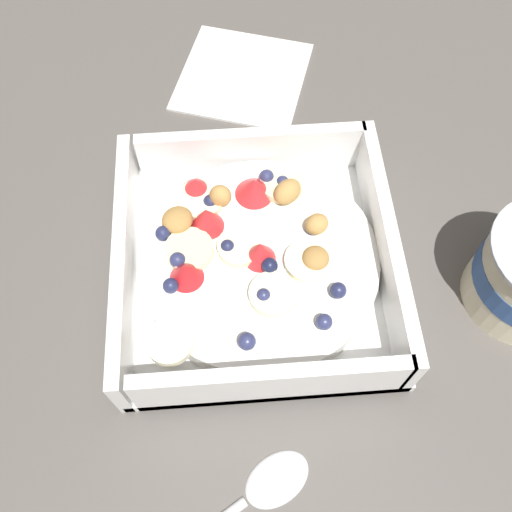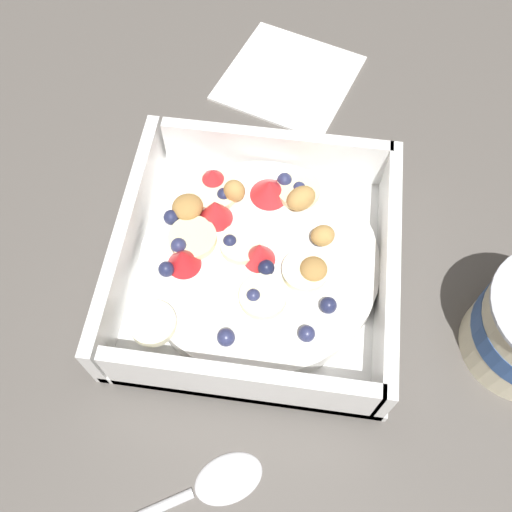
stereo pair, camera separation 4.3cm
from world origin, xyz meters
name	(u,v)px [view 2 (the right image)]	position (x,y,z in m)	size (l,w,h in m)	color
ground_plane	(261,266)	(0.00, 0.00, 0.00)	(2.40, 2.40, 0.00)	#56514C
fruit_bowl	(254,259)	(0.01, 0.00, 0.02)	(0.21, 0.21, 0.06)	white
spoon	(189,494)	(0.18, -0.02, 0.00)	(0.10, 0.16, 0.01)	silver
folded_napkin	(294,77)	(-0.21, 0.00, 0.00)	(0.12, 0.12, 0.01)	white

